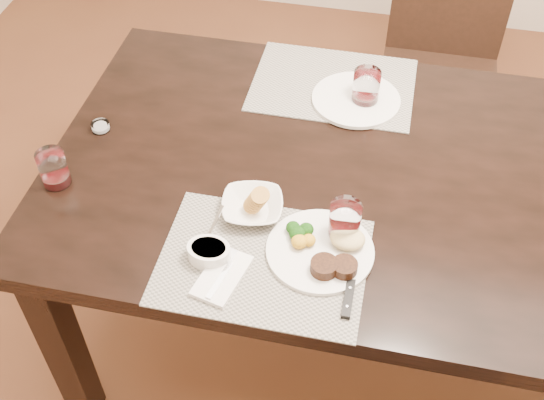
% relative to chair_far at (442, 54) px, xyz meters
% --- Properties ---
extents(ground_plane, '(4.50, 4.50, 0.00)m').
position_rel_chair_far_xyz_m(ground_plane, '(0.00, -0.93, -0.50)').
color(ground_plane, '#4C2818').
rests_on(ground_plane, ground).
extents(dining_table, '(2.00, 1.00, 0.75)m').
position_rel_chair_far_xyz_m(dining_table, '(0.00, -0.93, 0.16)').
color(dining_table, black).
rests_on(dining_table, ground).
extents(chair_far, '(0.42, 0.42, 0.90)m').
position_rel_chair_far_xyz_m(chair_far, '(0.00, 0.00, 0.00)').
color(chair_far, black).
rests_on(chair_far, ground).
extents(placemat_near, '(0.46, 0.34, 0.00)m').
position_rel_chair_far_xyz_m(placemat_near, '(-0.39, -1.27, 0.25)').
color(placemat_near, gray).
rests_on(placemat_near, dining_table).
extents(placemat_far, '(0.46, 0.34, 0.00)m').
position_rel_chair_far_xyz_m(placemat_far, '(-0.33, -0.59, 0.25)').
color(placemat_far, gray).
rests_on(placemat_far, dining_table).
extents(dinner_plate, '(0.24, 0.24, 0.04)m').
position_rel_chair_far_xyz_m(dinner_plate, '(-0.25, -1.22, 0.26)').
color(dinner_plate, silver).
rests_on(dinner_plate, placemat_near).
extents(napkin_fork, '(0.11, 0.16, 0.01)m').
position_rel_chair_far_xyz_m(napkin_fork, '(-0.46, -1.33, 0.26)').
color(napkin_fork, white).
rests_on(napkin_fork, placemat_near).
extents(steak_knife, '(0.02, 0.23, 0.01)m').
position_rel_chair_far_xyz_m(steak_knife, '(-0.19, -1.31, 0.26)').
color(steak_knife, silver).
rests_on(steak_knife, placemat_near).
extents(cracker_bowl, '(0.17, 0.17, 0.06)m').
position_rel_chair_far_xyz_m(cracker_bowl, '(-0.44, -1.13, 0.27)').
color(cracker_bowl, silver).
rests_on(cracker_bowl, placemat_near).
extents(sauce_ramekin, '(0.10, 0.15, 0.08)m').
position_rel_chair_far_xyz_m(sauce_ramekin, '(-0.50, -1.28, 0.27)').
color(sauce_ramekin, silver).
rests_on(sauce_ramekin, placemat_near).
extents(wine_glass_near, '(0.07, 0.07, 0.10)m').
position_rel_chair_far_xyz_m(wine_glass_near, '(-0.22, -1.16, 0.29)').
color(wine_glass_near, silver).
rests_on(wine_glass_near, placemat_near).
extents(far_plate, '(0.25, 0.25, 0.01)m').
position_rel_chair_far_xyz_m(far_plate, '(-0.26, -0.66, 0.26)').
color(far_plate, silver).
rests_on(far_plate, placemat_far).
extents(wine_glass_far, '(0.07, 0.07, 0.10)m').
position_rel_chair_far_xyz_m(wine_glass_far, '(-0.23, -0.66, 0.30)').
color(wine_glass_far, silver).
rests_on(wine_glass_far, placemat_far).
extents(wine_glass_side, '(0.07, 0.07, 0.10)m').
position_rel_chair_far_xyz_m(wine_glass_side, '(-0.94, -1.13, 0.29)').
color(wine_glass_side, silver).
rests_on(wine_glass_side, dining_table).
extents(salt_cellar, '(0.05, 0.05, 0.02)m').
position_rel_chair_far_xyz_m(salt_cellar, '(-0.91, -0.92, 0.26)').
color(salt_cellar, silver).
rests_on(salt_cellar, dining_table).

